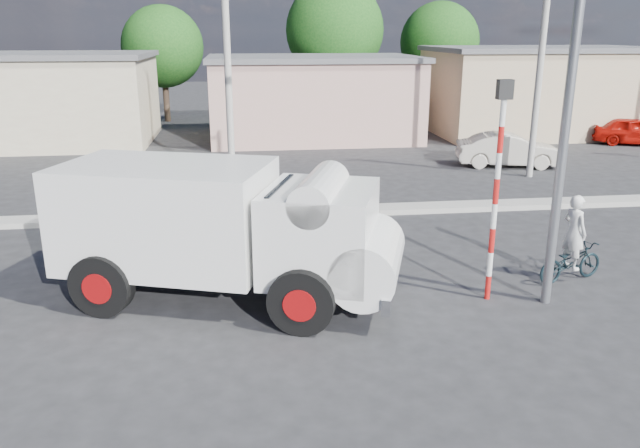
{
  "coord_description": "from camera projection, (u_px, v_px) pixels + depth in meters",
  "views": [
    {
      "loc": [
        -1.64,
        -9.63,
        5.2
      ],
      "look_at": [
        -0.05,
        2.85,
        1.3
      ],
      "focal_mm": 35.0,
      "sensor_mm": 36.0,
      "label": 1
    }
  ],
  "objects": [
    {
      "name": "ground_plane",
      "position": [
        344.0,
        343.0,
        10.86
      ],
      "size": [
        120.0,
        120.0,
        0.0
      ],
      "primitive_type": "plane",
      "color": "#252527",
      "rests_on": "ground"
    },
    {
      "name": "median",
      "position": [
        300.0,
        212.0,
        18.42
      ],
      "size": [
        40.0,
        0.8,
        0.16
      ],
      "primitive_type": "cube",
      "color": "#99968E",
      "rests_on": "ground"
    },
    {
      "name": "truck",
      "position": [
        229.0,
        228.0,
        12.2
      ],
      "size": [
        7.04,
        4.34,
        2.74
      ],
      "rotation": [
        0.0,
        0.0,
        -0.32
      ],
      "color": "black",
      "rests_on": "ground"
    },
    {
      "name": "bicycle",
      "position": [
        571.0,
        262.0,
        13.46
      ],
      "size": [
        1.76,
        1.03,
        0.88
      ],
      "primitive_type": "imported",
      "rotation": [
        0.0,
        0.0,
        1.86
      ],
      "color": "black",
      "rests_on": "ground"
    },
    {
      "name": "cyclist",
      "position": [
        573.0,
        245.0,
        13.35
      ],
      "size": [
        0.54,
        0.68,
        1.62
      ],
      "primitive_type": "imported",
      "rotation": [
        0.0,
        0.0,
        1.86
      ],
      "color": "silver",
      "rests_on": "ground"
    },
    {
      "name": "car_cream",
      "position": [
        509.0,
        150.0,
        24.85
      ],
      "size": [
        4.25,
        2.23,
        1.33
      ],
      "primitive_type": "imported",
      "rotation": [
        0.0,
        0.0,
        1.36
      ],
      "color": "beige",
      "rests_on": "ground"
    },
    {
      "name": "car_red",
      "position": [
        635.0,
        131.0,
        29.64
      ],
      "size": [
        4.1,
        2.97,
        1.3
      ],
      "primitive_type": "imported",
      "rotation": [
        0.0,
        0.0,
        1.14
      ],
      "color": "#AE0E07",
      "rests_on": "ground"
    },
    {
      "name": "traffic_pole",
      "position": [
        498.0,
        174.0,
        11.9
      ],
      "size": [
        0.28,
        0.18,
        4.36
      ],
      "color": "red",
      "rests_on": "ground"
    },
    {
      "name": "streetlight",
      "position": [
        566.0,
        45.0,
        11.03
      ],
      "size": [
        2.34,
        0.22,
        9.0
      ],
      "color": "slate",
      "rests_on": "ground"
    },
    {
      "name": "building_row",
      "position": [
        295.0,
        95.0,
        31.21
      ],
      "size": [
        37.8,
        7.3,
        4.44
      ],
      "color": "#BCAD8E",
      "rests_on": "ground"
    },
    {
      "name": "tree_row",
      "position": [
        227.0,
        38.0,
        36.28
      ],
      "size": [
        34.13,
        7.32,
        8.1
      ],
      "color": "#38281E",
      "rests_on": "ground"
    },
    {
      "name": "utility_poles",
      "position": [
        382.0,
        66.0,
        21.42
      ],
      "size": [
        35.4,
        0.24,
        8.0
      ],
      "color": "#99968E",
      "rests_on": "ground"
    }
  ]
}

